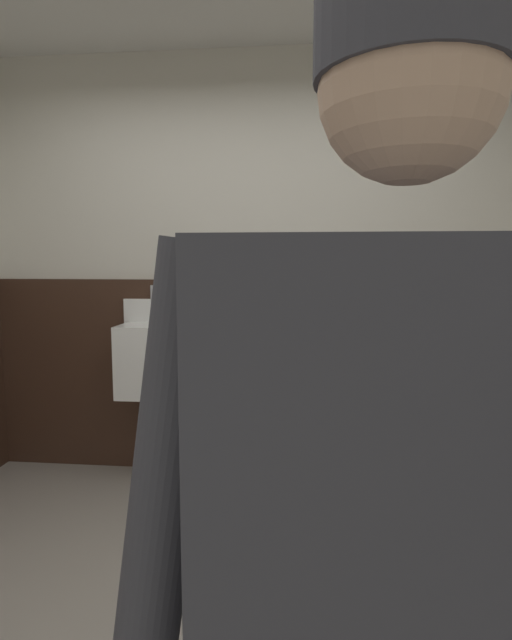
# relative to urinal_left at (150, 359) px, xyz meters

# --- Properties ---
(wall_back) EXTENTS (4.07, 0.12, 2.70)m
(wall_back) POSITION_rel_urinal_left_xyz_m (0.63, 0.22, 0.57)
(wall_back) COLOR beige
(wall_back) RESTS_ON ground_plane
(wainscot_band_back) EXTENTS (3.47, 0.03, 1.28)m
(wainscot_band_back) POSITION_rel_urinal_left_xyz_m (0.63, 0.14, -0.14)
(wainscot_band_back) COLOR #382319
(wainscot_band_back) RESTS_ON ground_plane
(urinal_left) EXTENTS (0.40, 0.34, 1.24)m
(urinal_left) POSITION_rel_urinal_left_xyz_m (0.00, 0.00, 0.00)
(urinal_left) COLOR white
(urinal_left) RESTS_ON ground_plane
(urinal_middle) EXTENTS (0.40, 0.34, 1.24)m
(urinal_middle) POSITION_rel_urinal_left_xyz_m (0.75, 0.00, 0.00)
(urinal_middle) COLOR white
(urinal_middle) RESTS_ON ground_plane
(privacy_divider_panel) EXTENTS (0.04, 0.40, 0.90)m
(privacy_divider_panel) POSITION_rel_urinal_left_xyz_m (0.38, -0.07, 0.17)
(privacy_divider_panel) COLOR #4C4C51
(person) EXTENTS (0.72, 0.60, 1.70)m
(person) POSITION_rel_urinal_left_xyz_m (1.11, -2.45, 0.23)
(person) COLOR #2D3342
(person) RESTS_ON ground_plane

